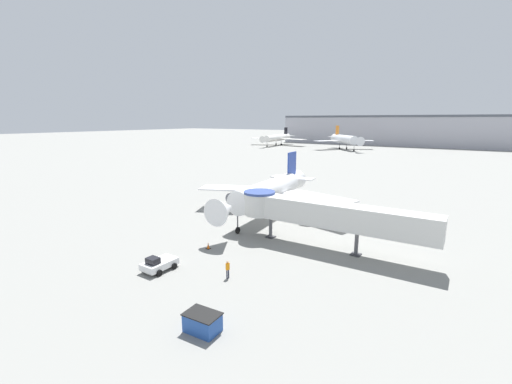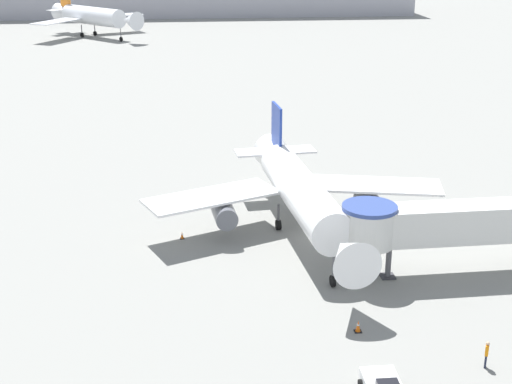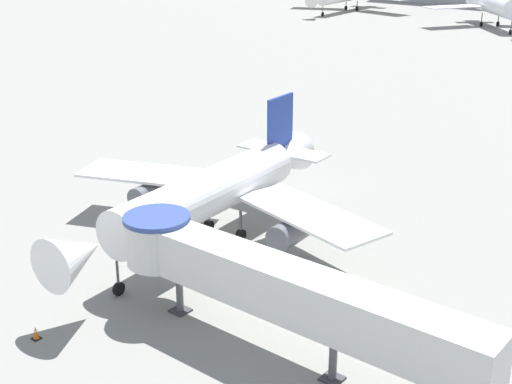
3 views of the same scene
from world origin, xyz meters
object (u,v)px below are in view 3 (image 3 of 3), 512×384
object	(u,v)px
traffic_cone_near_nose	(36,333)
jet_bridge	(263,281)
main_airplane	(210,193)
background_jet_orange_tail	(495,4)
traffic_cone_starboard_wing	(322,284)
traffic_cone_port_wing	(126,205)

from	to	relation	value
traffic_cone_near_nose	jet_bridge	bearing A→B (deg)	36.01
main_airplane	traffic_cone_near_nose	distance (m)	16.48
jet_bridge	background_jet_orange_tail	distance (m)	141.14
traffic_cone_starboard_wing	traffic_cone_port_wing	world-z (taller)	traffic_cone_starboard_wing
jet_bridge	background_jet_orange_tail	bearing A→B (deg)	106.69
traffic_cone_near_nose	traffic_cone_port_wing	xyz separation A→B (m)	(-11.54, 16.35, -0.09)
main_airplane	traffic_cone_near_nose	world-z (taller)	main_airplane
main_airplane	traffic_cone_starboard_wing	bearing A→B (deg)	-8.40
traffic_cone_port_wing	traffic_cone_near_nose	bearing A→B (deg)	-54.78
main_airplane	traffic_cone_starboard_wing	world-z (taller)	main_airplane
traffic_cone_port_wing	jet_bridge	bearing A→B (deg)	-21.32
main_airplane	traffic_cone_starboard_wing	size ratio (longest dim) A/B	34.78
traffic_cone_starboard_wing	traffic_cone_port_wing	size ratio (longest dim) A/B	1.22
main_airplane	jet_bridge	distance (m)	14.57
traffic_cone_starboard_wing	traffic_cone_port_wing	xyz separation A→B (m)	(-20.64, 0.82, -0.07)
traffic_cone_near_nose	background_jet_orange_tail	distance (m)	145.79
background_jet_orange_tail	traffic_cone_starboard_wing	bearing A→B (deg)	-114.18
traffic_cone_starboard_wing	traffic_cone_near_nose	distance (m)	17.99
main_airplane	jet_bridge	world-z (taller)	main_airplane
background_jet_orange_tail	traffic_cone_near_nose	bearing A→B (deg)	-119.51
jet_bridge	main_airplane	bearing A→B (deg)	143.79
traffic_cone_starboard_wing	main_airplane	bearing A→B (deg)	177.23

